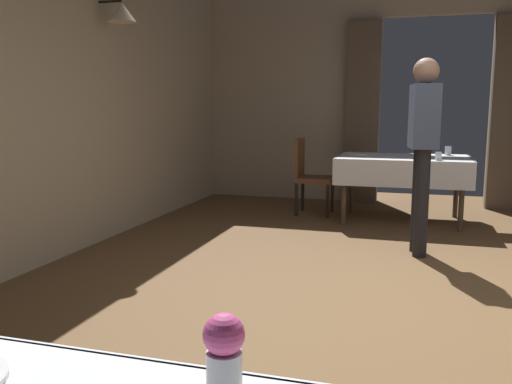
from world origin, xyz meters
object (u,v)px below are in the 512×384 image
chair_mid_left (308,173)px  flower_vase_near (224,370)px  plate_mid_a (426,156)px  plate_mid_c (358,154)px  glass_mid_b (438,156)px  glass_mid_d (448,151)px  person_diner_standing_aside (423,140)px  dining_table_mid (403,165)px

chair_mid_left → flower_vase_near: (0.95, -5.67, 0.35)m
plate_mid_a → plate_mid_c: same height
glass_mid_b → glass_mid_d: (0.13, 0.70, 0.01)m
plate_mid_c → glass_mid_d: 1.05m
plate_mid_a → plate_mid_c: 0.80m
flower_vase_near → glass_mid_d: flower_vase_near is taller
flower_vase_near → person_diner_standing_aside: bearing=85.1°
chair_mid_left → flower_vase_near: flower_vase_near is taller
plate_mid_a → glass_mid_b: glass_mid_b is taller
flower_vase_near → plate_mid_a: (0.42, 5.57, -0.11)m
plate_mid_a → glass_mid_b: size_ratio=2.10×
flower_vase_near → plate_mid_c: bearing=93.6°
dining_table_mid → glass_mid_d: size_ratio=13.97×
flower_vase_near → plate_mid_a: 5.59m
plate_mid_c → glass_mid_b: bearing=-29.9°
dining_table_mid → flower_vase_near: 5.56m
glass_mid_b → chair_mid_left: bearing=162.4°
chair_mid_left → person_diner_standing_aside: bearing=-50.2°
dining_table_mid → plate_mid_c: size_ratio=7.35×
dining_table_mid → plate_mid_c: plate_mid_c is taller
chair_mid_left → person_diner_standing_aside: 2.10m
dining_table_mid → person_diner_standing_aside: size_ratio=0.86×
chair_mid_left → plate_mid_c: chair_mid_left is taller
flower_vase_near → plate_mid_c: 5.73m
plate_mid_a → person_diner_standing_aside: person_diner_standing_aside is taller
glass_mid_d → plate_mid_a: bearing=-127.0°
flower_vase_near → person_diner_standing_aside: (0.35, 4.10, 0.16)m
dining_table_mid → person_diner_standing_aside: person_diner_standing_aside is taller
dining_table_mid → glass_mid_b: size_ratio=16.77×
plate_mid_a → flower_vase_near: bearing=-94.3°
glass_mid_b → person_diner_standing_aside: size_ratio=0.05×
dining_table_mid → person_diner_standing_aside: (0.19, -1.45, 0.37)m
flower_vase_near → person_diner_standing_aside: 4.12m
plate_mid_a → person_diner_standing_aside: size_ratio=0.11×
dining_table_mid → plate_mid_a: bearing=3.9°
flower_vase_near → glass_mid_b: 5.22m
chair_mid_left → plate_mid_c: bearing=4.3°
glass_mid_b → plate_mid_a: bearing=107.0°
chair_mid_left → person_diner_standing_aside: size_ratio=0.54×
dining_table_mid → glass_mid_b: (0.37, -0.36, 0.14)m
dining_table_mid → plate_mid_a: plate_mid_a is taller
person_diner_standing_aside → plate_mid_c: bearing=114.1°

